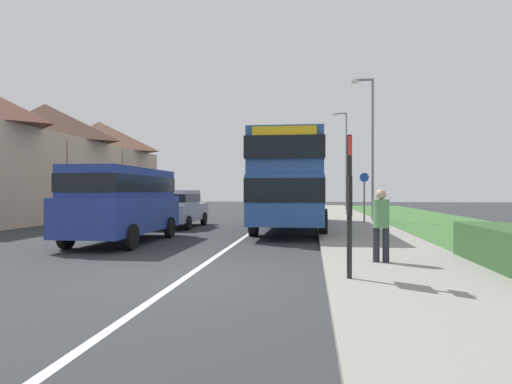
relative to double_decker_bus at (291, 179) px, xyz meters
name	(u,v)px	position (x,y,z in m)	size (l,w,h in m)	color
ground_plane	(184,279)	(-1.52, -10.81, -2.14)	(120.00, 120.00, 0.00)	#2D3033
lane_marking_centre	(247,235)	(-1.52, -2.81, -2.14)	(0.14, 60.00, 0.01)	silver
pavement_near_side	(372,242)	(2.68, -4.81, -2.08)	(3.20, 68.00, 0.12)	gray
double_decker_bus	(291,179)	(0.00, 0.00, 0.00)	(2.80, 10.36, 3.70)	#284C93
parked_van_blue	(124,199)	(-5.05, -5.47, -0.76)	(2.11, 5.35, 2.34)	navy
parked_car_silver	(177,207)	(-5.14, 0.44, -1.23)	(1.90, 4.48, 1.67)	#B7B7BC
pedestrian_at_stop	(381,222)	(2.30, -9.11, -1.17)	(0.34, 0.34, 1.67)	#23232D
bus_stop_sign	(349,196)	(1.48, -10.96, -0.60)	(0.09, 0.52, 2.60)	black
cycle_route_sign	(364,195)	(3.39, 3.11, -0.71)	(0.44, 0.08, 2.52)	slate
street_lamp_mid	(371,140)	(3.84, 4.24, 2.09)	(1.14, 0.20, 7.36)	slate
street_lamp_far	(345,155)	(3.62, 18.34, 2.48)	(1.14, 0.20, 8.13)	slate
house_terrace_far_side	(45,161)	(-15.27, 6.23, 1.33)	(6.85, 20.18, 6.95)	#C1A88E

